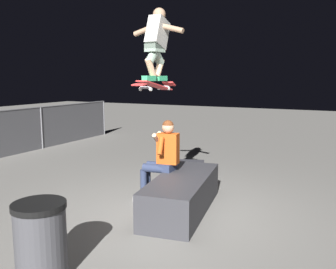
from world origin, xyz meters
The scene contains 7 objects.
ground_plane centered at (0.00, 0.00, 0.00)m, with size 40.00×40.00×0.00m, color gray.
ledge_box_main centered at (0.26, -0.19, 0.27)m, with size 2.06×0.76×0.55m, color #38383D.
person_sitting_on_ledge centered at (0.51, 0.30, 0.78)m, with size 0.60×0.78×1.38m.
skateboard centered at (0.35, 0.33, 1.94)m, with size 1.02×0.24×0.16m.
skater_airborne centered at (0.40, 0.32, 2.62)m, with size 0.62×0.89×1.12m.
kicker_ramp centered at (1.95, 0.54, 0.06)m, with size 1.28×1.11×0.38m.
trash_bin centered at (-2.12, 0.32, 0.41)m, with size 0.55×0.55×0.81m.
Camera 1 is at (-4.63, -2.41, 2.06)m, focal length 38.51 mm.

